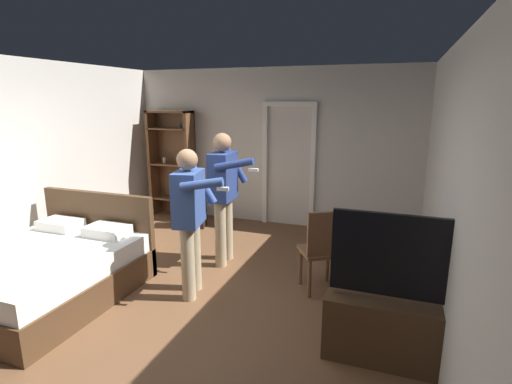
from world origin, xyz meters
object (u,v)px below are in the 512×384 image
object	(u,v)px
bed	(48,271)
suitcase_dark	(190,213)
bottle_on_table	(393,234)
side_table	(377,262)
tv_flatscreen	(401,321)
bookshelf	(173,160)
person_blue_shirt	(190,213)
laptop	(375,238)
wooden_chair	(322,248)
person_striped_shirt	(224,189)

from	to	relation	value
bed	suitcase_dark	size ratio (longest dim) A/B	3.71
bottle_on_table	side_table	bearing A→B (deg)	150.26
side_table	bottle_on_table	xyz separation A→B (m)	(0.14, -0.08, 0.36)
tv_flatscreen	bottle_on_table	world-z (taller)	tv_flatscreen
bookshelf	person_blue_shirt	bearing A→B (deg)	-55.07
bookshelf	bottle_on_table	size ratio (longest dim) A/B	6.82
bed	laptop	world-z (taller)	bed
bookshelf	wooden_chair	distance (m)	3.93
person_striped_shirt	bottle_on_table	bearing A→B (deg)	-13.31
tv_flatscreen	person_blue_shirt	xyz separation A→B (m)	(-2.21, 0.46, 0.59)
bookshelf	bottle_on_table	xyz separation A→B (m)	(3.97, -2.25, -0.24)
tv_flatscreen	side_table	world-z (taller)	tv_flatscreen
suitcase_dark	wooden_chair	bearing A→B (deg)	-48.21
wooden_chair	person_blue_shirt	xyz separation A→B (m)	(-1.36, -0.53, 0.42)
tv_flatscreen	suitcase_dark	bearing A→B (deg)	142.91
bookshelf	laptop	size ratio (longest dim) A/B	5.21
bookshelf	bed	bearing A→B (deg)	-83.38
laptop	tv_flatscreen	bearing A→B (deg)	-72.55
laptop	wooden_chair	xyz separation A→B (m)	(-0.56, 0.06, -0.21)
side_table	laptop	bearing A→B (deg)	-131.54
wooden_chair	person_striped_shirt	bearing A→B (deg)	163.57
wooden_chair	suitcase_dark	world-z (taller)	wooden_chair
bookshelf	person_striped_shirt	world-z (taller)	bookshelf
bookshelf	tv_flatscreen	distance (m)	5.21
tv_flatscreen	suitcase_dark	xyz separation A→B (m)	(-3.45, 2.61, -0.14)
tv_flatscreen	person_blue_shirt	distance (m)	2.34
tv_flatscreen	laptop	size ratio (longest dim) A/B	3.43
person_blue_shirt	bookshelf	bearing A→B (deg)	124.93
wooden_chair	suitcase_dark	xyz separation A→B (m)	(-2.60, 1.62, -0.31)
laptop	wooden_chair	world-z (taller)	wooden_chair
wooden_chair	side_table	bearing A→B (deg)	-1.21
bottle_on_table	bed	bearing A→B (deg)	-163.90
wooden_chair	suitcase_dark	size ratio (longest dim) A/B	1.92
bookshelf	person_blue_shirt	distance (m)	3.28
tv_flatscreen	wooden_chair	distance (m)	1.32
bottle_on_table	person_striped_shirt	world-z (taller)	person_striped_shirt
tv_flatscreen	person_blue_shirt	size ratio (longest dim) A/B	0.78
suitcase_dark	laptop	bearing A→B (deg)	-44.24
bottle_on_table	suitcase_dark	distance (m)	3.79
person_striped_shirt	bed	bearing A→B (deg)	-133.70
tv_flatscreen	laptop	distance (m)	1.05
bottle_on_table	bookshelf	bearing A→B (deg)	150.50
bookshelf	person_striped_shirt	bearing A→B (deg)	-43.33
wooden_chair	tv_flatscreen	bearing A→B (deg)	-49.37
person_blue_shirt	suitcase_dark	size ratio (longest dim) A/B	3.22
laptop	person_blue_shirt	distance (m)	1.99
bed	suitcase_dark	distance (m)	2.76
person_striped_shirt	suitcase_dark	bearing A→B (deg)	135.05
wooden_chair	bookshelf	bearing A→B (deg)	146.36
side_table	wooden_chair	size ratio (longest dim) A/B	0.71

